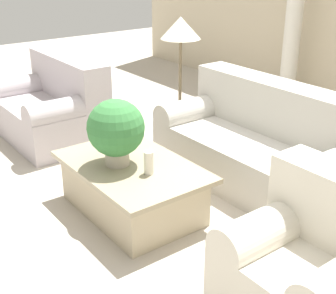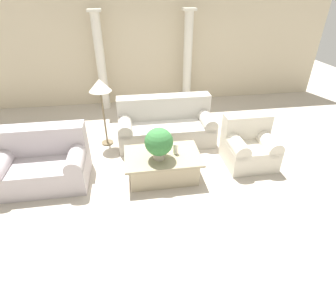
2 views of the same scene
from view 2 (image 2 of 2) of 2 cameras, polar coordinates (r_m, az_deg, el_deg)
ground_plane at (r=5.13m, az=-0.60°, el=-2.41°), size 16.00×16.00×0.00m
wall_back at (r=7.47m, az=-4.38°, el=21.68°), size 10.00×0.06×3.20m
sofa_long at (r=5.58m, az=-0.55°, el=4.90°), size 1.97×0.91×0.92m
loveseat at (r=4.84m, az=-25.55°, el=-2.96°), size 1.43×0.91×0.92m
coffee_table at (r=4.54m, az=-1.18°, el=-3.99°), size 1.28×0.84×0.44m
potted_plant at (r=4.18m, az=-2.00°, el=1.01°), size 0.46×0.46×0.55m
pillar_candle at (r=4.42m, az=1.64°, el=-0.36°), size 0.07×0.07×0.19m
floor_lamp at (r=5.27m, az=-14.56°, el=12.16°), size 0.43×0.43×1.39m
column_left at (r=7.17m, az=-14.44°, el=17.53°), size 0.31×0.31×2.43m
column_right at (r=7.32m, az=4.28°, el=18.64°), size 0.31×0.31×2.43m
armchair at (r=5.06m, az=17.16°, el=0.42°), size 0.87×0.81×0.88m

